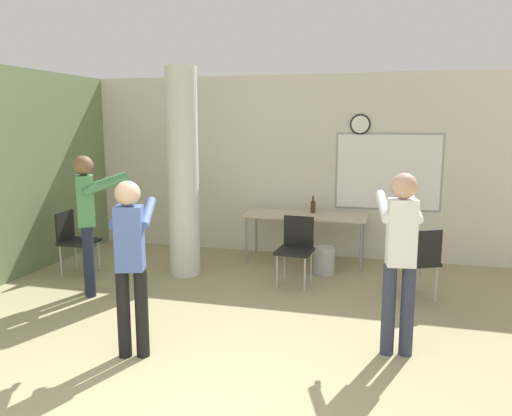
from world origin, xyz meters
TOP-DOWN VIEW (x-y plane):
  - wall_back at (0.02, 5.06)m, footprint 8.00×0.15m
  - support_pillar at (-1.35, 3.53)m, footprint 0.42×0.42m
  - folding_table at (0.16, 4.54)m, footprint 1.79×0.69m
  - bottle_on_table at (0.24, 4.70)m, footprint 0.08×0.08m
  - waste_bin at (0.51, 4.03)m, footprint 0.29×0.29m
  - chair_table_front at (0.21, 3.51)m, footprint 0.47×0.47m
  - chair_mid_room at (1.71, 3.28)m, footprint 0.59×0.59m
  - chair_by_left_wall at (-2.84, 3.17)m, footprint 0.45×0.45m
  - person_playing_side at (1.46, 1.78)m, footprint 0.43×0.63m
  - person_watching_back at (-2.12, 2.46)m, footprint 0.67×0.61m
  - person_playing_front at (-0.82, 1.13)m, footprint 0.48×0.63m

SIDE VIEW (x-z plane):
  - waste_bin at x=0.51m, z-range 0.00..0.38m
  - chair_table_front at x=0.21m, z-range 0.08..0.95m
  - chair_mid_room at x=1.71m, z-range 0.08..0.95m
  - chair_by_left_wall at x=-2.84m, z-range 0.08..0.95m
  - folding_table at x=0.16m, z-range 0.32..1.05m
  - bottle_on_table at x=0.24m, z-range 0.70..0.95m
  - person_playing_front at x=-0.82m, z-range 0.14..1.73m
  - person_playing_side at x=1.46m, z-range 0.15..1.80m
  - person_watching_back at x=-2.12m, z-range 0.15..1.84m
  - wall_back at x=0.02m, z-range 0.00..2.80m
  - support_pillar at x=-1.35m, z-range 0.00..2.80m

